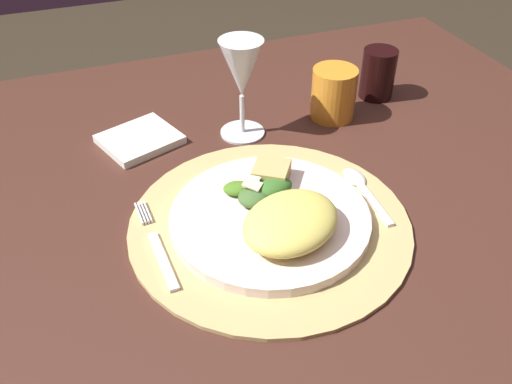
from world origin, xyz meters
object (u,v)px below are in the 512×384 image
object	(u,v)px
dinner_plate	(269,218)
napkin	(140,139)
dining_table	(242,254)
fork	(157,247)
dark_tumbler	(378,74)
wine_glass	(241,72)
amber_tumbler	(334,94)
spoon	(360,185)

from	to	relation	value
dinner_plate	napkin	bearing A→B (deg)	115.01
dining_table	dinner_plate	xyz separation A→B (m)	(-0.00, -0.12, 0.18)
dining_table	dinner_plate	size ratio (longest dim) A/B	4.71
fork	dark_tumbler	world-z (taller)	dark_tumbler
napkin	dining_table	bearing A→B (deg)	-49.48
wine_glass	amber_tumbler	bearing A→B (deg)	-0.48
dining_table	dark_tumbler	bearing A→B (deg)	25.27
dinner_plate	spoon	bearing A→B (deg)	10.10
dining_table	napkin	world-z (taller)	napkin
dinner_plate	fork	xyz separation A→B (m)	(-0.15, 0.00, -0.00)
dinner_plate	amber_tumbler	bearing A→B (deg)	47.81
napkin	wine_glass	xyz separation A→B (m)	(0.16, -0.03, 0.10)
dark_tumbler	fork	bearing A→B (deg)	-150.46
spoon	dark_tumbler	xyz separation A→B (m)	(0.16, 0.24, 0.04)
dinner_plate	spoon	xyz separation A→B (m)	(0.15, 0.03, -0.00)
dinner_plate	napkin	xyz separation A→B (m)	(-0.12, 0.26, -0.01)
napkin	amber_tumbler	size ratio (longest dim) A/B	1.30
napkin	dinner_plate	bearing A→B (deg)	-64.99
spoon	wine_glass	distance (m)	0.25
spoon	dinner_plate	bearing A→B (deg)	-169.90
dining_table	amber_tumbler	size ratio (longest dim) A/B	14.23
amber_tumbler	dining_table	bearing A→B (deg)	-151.80
dinner_plate	amber_tumbler	xyz separation A→B (m)	(0.21, 0.23, 0.03)
dinner_plate	wine_glass	world-z (taller)	wine_glass
fork	amber_tumbler	world-z (taller)	amber_tumbler
dinner_plate	dark_tumbler	size ratio (longest dim) A/B	2.96
dining_table	fork	size ratio (longest dim) A/B	7.21
fork	dinner_plate	bearing A→B (deg)	-0.94
fork	napkin	distance (m)	0.26
dining_table	dark_tumbler	xyz separation A→B (m)	(0.31, 0.15, 0.21)
napkin	dark_tumbler	xyz separation A→B (m)	(0.43, 0.00, 0.04)
dark_tumbler	dining_table	bearing A→B (deg)	-154.73
amber_tumbler	fork	bearing A→B (deg)	-147.69
dining_table	napkin	distance (m)	0.25
napkin	fork	bearing A→B (deg)	-96.22
wine_glass	dark_tumbler	bearing A→B (deg)	7.63
fork	wine_glass	size ratio (longest dim) A/B	1.07
fork	wine_glass	world-z (taller)	wine_glass
dark_tumbler	napkin	bearing A→B (deg)	-179.38
dining_table	wine_glass	bearing A→B (deg)	69.31
amber_tumbler	dark_tumbler	size ratio (longest dim) A/B	0.98
dining_table	napkin	size ratio (longest dim) A/B	10.92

